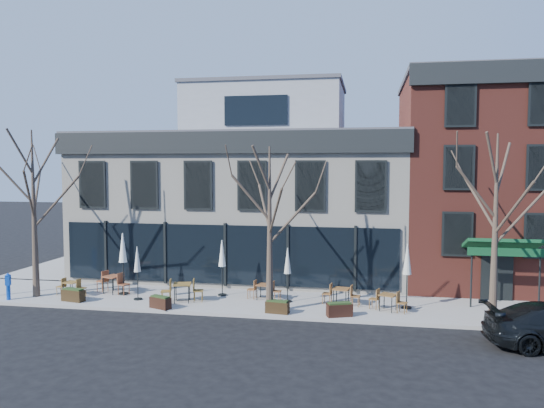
# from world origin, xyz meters

# --- Properties ---
(ground) EXTENTS (120.00, 120.00, 0.00)m
(ground) POSITION_xyz_m (0.00, 0.00, 0.00)
(ground) COLOR black
(ground) RESTS_ON ground
(sidewalk_front) EXTENTS (33.50, 4.70, 0.15)m
(sidewalk_front) POSITION_xyz_m (3.25, -2.15, 0.07)
(sidewalk_front) COLOR gray
(sidewalk_front) RESTS_ON ground
(sidewalk_side) EXTENTS (4.50, 12.00, 0.15)m
(sidewalk_side) POSITION_xyz_m (-11.25, 6.00, 0.07)
(sidewalk_side) COLOR gray
(sidewalk_side) RESTS_ON ground
(corner_building) EXTENTS (18.39, 10.39, 11.10)m
(corner_building) POSITION_xyz_m (0.07, 5.07, 4.72)
(corner_building) COLOR silver
(corner_building) RESTS_ON ground
(red_brick_building) EXTENTS (8.20, 11.78, 11.18)m
(red_brick_building) POSITION_xyz_m (13.00, 4.98, 5.64)
(red_brick_building) COLOR maroon
(red_brick_building) RESTS_ON ground
(tree_corner) EXTENTS (3.93, 3.98, 7.92)m
(tree_corner) POSITION_xyz_m (-8.49, -3.20, 4.25)
(tree_corner) COLOR #382B21
(tree_corner) RESTS_ON sidewalk_front
(tree_mid) EXTENTS (3.50, 3.55, 7.04)m
(tree_mid) POSITION_xyz_m (3.01, -3.90, 3.79)
(tree_mid) COLOR #382B21
(tree_mid) RESTS_ON sidewalk_front
(tree_right) EXTENTS (3.72, 3.77, 7.48)m
(tree_right) POSITION_xyz_m (12.01, -3.90, 4.02)
(tree_right) COLOR #382B21
(tree_right) RESTS_ON sidewalk_front
(call_box) EXTENTS (0.25, 0.25, 1.27)m
(call_box) POSITION_xyz_m (-9.36, -4.06, 0.82)
(call_box) COLOR #0D40B0
(call_box) RESTS_ON sidewalk_front
(cafe_set_0) EXTENTS (1.59, 0.69, 0.82)m
(cafe_set_0) POSITION_xyz_m (-6.91, -2.80, 0.57)
(cafe_set_0) COLOR brown
(cafe_set_0) RESTS_ON sidewalk_front
(cafe_set_1) EXTENTS (2.01, 1.13, 1.03)m
(cafe_set_1) POSITION_xyz_m (-5.20, -1.93, 0.68)
(cafe_set_1) COLOR brown
(cafe_set_1) RESTS_ON sidewalk_front
(cafe_set_2) EXTENTS (2.02, 0.97, 1.03)m
(cafe_set_2) POSITION_xyz_m (-1.26, -2.97, 0.68)
(cafe_set_2) COLOR brown
(cafe_set_2) RESTS_ON sidewalk_front
(cafe_set_3) EXTENTS (1.68, 0.74, 0.87)m
(cafe_set_3) POSITION_xyz_m (2.36, -1.85, 0.60)
(cafe_set_3) COLOR brown
(cafe_set_3) RESTS_ON sidewalk_front
(cafe_set_4) EXTENTS (1.78, 0.81, 0.92)m
(cafe_set_4) POSITION_xyz_m (5.94, -2.19, 0.62)
(cafe_set_4) COLOR brown
(cafe_set_4) RESTS_ON sidewalk_front
(cafe_set_5) EXTENTS (1.71, 1.03, 0.88)m
(cafe_set_5) POSITION_xyz_m (7.97, -2.84, 0.60)
(cafe_set_5) COLOR brown
(cafe_set_5) RESTS_ON sidewalk_front
(umbrella_0) EXTENTS (0.48, 0.48, 2.99)m
(umbrella_0) POSITION_xyz_m (-4.56, -2.11, 2.26)
(umbrella_0) COLOR black
(umbrella_0) RESTS_ON sidewalk_front
(umbrella_1) EXTENTS (0.40, 0.40, 2.50)m
(umbrella_1) POSITION_xyz_m (-3.43, -2.96, 1.91)
(umbrella_1) COLOR black
(umbrella_1) RESTS_ON sidewalk_front
(umbrella_2) EXTENTS (0.43, 0.43, 2.69)m
(umbrella_2) POSITION_xyz_m (0.23, -1.48, 2.05)
(umbrella_2) COLOR black
(umbrella_2) RESTS_ON sidewalk_front
(umbrella_3) EXTENTS (0.40, 0.40, 2.50)m
(umbrella_3) POSITION_xyz_m (3.50, -2.11, 1.92)
(umbrella_3) COLOR black
(umbrella_3) RESTS_ON sidewalk_front
(umbrella_4) EXTENTS (0.46, 0.46, 2.85)m
(umbrella_4) POSITION_xyz_m (8.79, -2.27, 2.16)
(umbrella_4) COLOR black
(umbrella_4) RESTS_ON sidewalk_front
(planter_0) EXTENTS (1.12, 0.62, 0.59)m
(planter_0) POSITION_xyz_m (-6.25, -3.76, 0.44)
(planter_0) COLOR black
(planter_0) RESTS_ON sidewalk_front
(planter_1) EXTENTS (1.05, 0.73, 0.55)m
(planter_1) POSITION_xyz_m (-1.82, -4.20, 0.42)
(planter_1) COLOR black
(planter_1) RESTS_ON sidewalk_front
(planter_2) EXTENTS (1.03, 0.52, 0.55)m
(planter_2) POSITION_xyz_m (3.36, -4.04, 0.42)
(planter_2) COLOR black
(planter_2) RESTS_ON sidewalk_front
(planter_3) EXTENTS (1.12, 0.76, 0.58)m
(planter_3) POSITION_xyz_m (5.97, -4.06, 0.44)
(planter_3) COLOR black
(planter_3) RESTS_ON sidewalk_front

